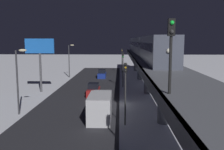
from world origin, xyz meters
The scene contains 14 objects.
ground_plane centered at (0.00, 0.00, 0.00)m, with size 240.00×240.00×0.00m, color white.
avenue_asphalt centered at (4.84, 0.00, 0.00)m, with size 11.00×90.78×0.01m, color #28282D.
elevated_railway centered at (-5.24, 0.00, 4.98)m, with size 5.00×90.78×5.76m.
subway_train centered at (-5.34, -18.47, 7.54)m, with size 2.94×55.47×3.40m.
rail_signal centered at (-3.38, 19.98, 8.49)m, with size 0.36×0.41×4.00m.
sedan_red_2 centered at (3.44, -5.51, 0.80)m, with size 1.80×4.26×1.97m.
sedan_blue centered at (3.44, -24.62, 0.80)m, with size 1.80×4.10×1.97m.
box_truck centered at (1.44, 5.91, 1.35)m, with size 2.40×7.40×2.80m.
traffic_light_near centered at (-1.26, 8.43, 4.20)m, with size 0.32×0.44×6.40m.
traffic_light_mid centered at (-1.26, -12.94, 4.20)m, with size 0.32×0.44×6.40m.
traffic_light_far centered at (-1.26, -34.32, 4.20)m, with size 0.32×0.44×6.40m.
commercial_billboard centered at (12.51, -7.97, 6.83)m, with size 4.80×0.36×8.90m.
street_lamp_near centered at (10.92, 5.00, 4.81)m, with size 1.35×0.44×7.65m.
street_lamp_far centered at (10.92, -25.00, 4.81)m, with size 1.35×0.44×7.65m.
Camera 1 is at (-0.69, 33.53, 8.64)m, focal length 40.68 mm.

